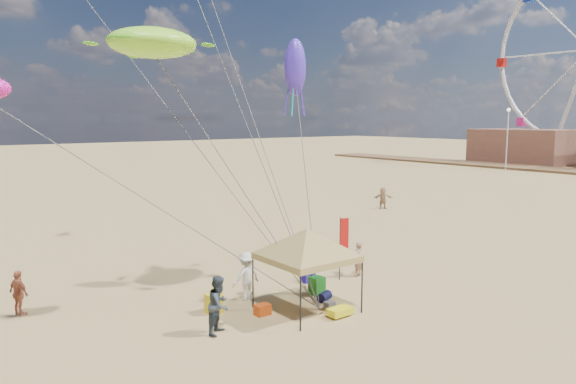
{
  "coord_description": "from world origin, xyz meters",
  "views": [
    {
      "loc": [
        -12.95,
        -13.76,
        6.89
      ],
      "look_at": [
        0.0,
        3.0,
        4.0
      ],
      "focal_mm": 33.83,
      "sensor_mm": 36.0,
      "label": 1
    }
  ],
  "objects_px": {
    "person_near_b": "(219,305)",
    "lamp_north": "(508,128)",
    "chair_green": "(317,286)",
    "chair_yellow": "(214,303)",
    "canopy_tent": "(307,232)",
    "person_far_c": "(383,198)",
    "beach_cart": "(340,311)",
    "person_far_a": "(19,293)",
    "feather_flag": "(343,238)",
    "cooler_red": "(262,310)",
    "cooler_blue": "(308,278)",
    "person_near_c": "(246,276)",
    "person_near_a": "(358,259)"
  },
  "relations": [
    {
      "from": "person_near_b",
      "to": "lamp_north",
      "type": "relative_size",
      "value": 0.23
    },
    {
      "from": "chair_green",
      "to": "chair_yellow",
      "type": "bearing_deg",
      "value": 170.93
    },
    {
      "from": "canopy_tent",
      "to": "chair_yellow",
      "type": "bearing_deg",
      "value": 146.91
    },
    {
      "from": "person_far_c",
      "to": "lamp_north",
      "type": "bearing_deg",
      "value": 49.92
    },
    {
      "from": "beach_cart",
      "to": "person_far_a",
      "type": "relative_size",
      "value": 0.55
    },
    {
      "from": "lamp_north",
      "to": "beach_cart",
      "type": "bearing_deg",
      "value": -154.46
    },
    {
      "from": "canopy_tent",
      "to": "person_far_a",
      "type": "height_order",
      "value": "canopy_tent"
    },
    {
      "from": "chair_green",
      "to": "person_far_c",
      "type": "distance_m",
      "value": 21.3
    },
    {
      "from": "chair_green",
      "to": "beach_cart",
      "type": "xyz_separation_m",
      "value": [
        -0.97,
        -2.35,
        -0.15
      ]
    },
    {
      "from": "canopy_tent",
      "to": "person_near_b",
      "type": "bearing_deg",
      "value": 178.26
    },
    {
      "from": "beach_cart",
      "to": "person_near_b",
      "type": "xyz_separation_m",
      "value": [
        -4.07,
        1.32,
        0.75
      ]
    },
    {
      "from": "canopy_tent",
      "to": "feather_flag",
      "type": "relative_size",
      "value": 2.06
    },
    {
      "from": "beach_cart",
      "to": "lamp_north",
      "type": "distance_m",
      "value": 61.62
    },
    {
      "from": "canopy_tent",
      "to": "person_far_a",
      "type": "distance_m",
      "value": 10.32
    },
    {
      "from": "lamp_north",
      "to": "cooler_red",
      "type": "bearing_deg",
      "value": -156.75
    },
    {
      "from": "cooler_red",
      "to": "cooler_blue",
      "type": "height_order",
      "value": "same"
    },
    {
      "from": "cooler_blue",
      "to": "chair_green",
      "type": "bearing_deg",
      "value": -117.37
    },
    {
      "from": "cooler_red",
      "to": "chair_yellow",
      "type": "height_order",
      "value": "chair_yellow"
    },
    {
      "from": "person_near_c",
      "to": "person_far_c",
      "type": "relative_size",
      "value": 1.13
    },
    {
      "from": "canopy_tent",
      "to": "cooler_red",
      "type": "xyz_separation_m",
      "value": [
        -1.54,
        0.58,
        -2.7
      ]
    },
    {
      "from": "person_far_c",
      "to": "person_near_a",
      "type": "bearing_deg",
      "value": -108.58
    },
    {
      "from": "beach_cart",
      "to": "person_far_a",
      "type": "distance_m",
      "value": 11.25
    },
    {
      "from": "feather_flag",
      "to": "beach_cart",
      "type": "xyz_separation_m",
      "value": [
        -3.11,
        -3.15,
        -1.64
      ]
    },
    {
      "from": "chair_yellow",
      "to": "person_near_b",
      "type": "relative_size",
      "value": 0.37
    },
    {
      "from": "canopy_tent",
      "to": "cooler_blue",
      "type": "bearing_deg",
      "value": 49.36
    },
    {
      "from": "chair_green",
      "to": "lamp_north",
      "type": "height_order",
      "value": "lamp_north"
    },
    {
      "from": "feather_flag",
      "to": "cooler_blue",
      "type": "distance_m",
      "value": 2.26
    },
    {
      "from": "canopy_tent",
      "to": "beach_cart",
      "type": "distance_m",
      "value": 3.0
    },
    {
      "from": "chair_green",
      "to": "chair_yellow",
      "type": "distance_m",
      "value": 4.32
    },
    {
      "from": "chair_yellow",
      "to": "beach_cart",
      "type": "relative_size",
      "value": 0.78
    },
    {
      "from": "cooler_blue",
      "to": "person_far_a",
      "type": "bearing_deg",
      "value": 163.4
    },
    {
      "from": "canopy_tent",
      "to": "cooler_red",
      "type": "bearing_deg",
      "value": 159.2
    },
    {
      "from": "person_near_b",
      "to": "lamp_north",
      "type": "height_order",
      "value": "lamp_north"
    },
    {
      "from": "canopy_tent",
      "to": "feather_flag",
      "type": "bearing_deg",
      "value": 28.14
    },
    {
      "from": "person_far_a",
      "to": "lamp_north",
      "type": "bearing_deg",
      "value": -94.97
    },
    {
      "from": "person_far_c",
      "to": "person_far_a",
      "type": "bearing_deg",
      "value": -131.63
    },
    {
      "from": "chair_yellow",
      "to": "person_far_c",
      "type": "relative_size",
      "value": 0.42
    },
    {
      "from": "cooler_red",
      "to": "person_far_c",
      "type": "bearing_deg",
      "value": 32.45
    },
    {
      "from": "feather_flag",
      "to": "person_far_c",
      "type": "height_order",
      "value": "feather_flag"
    },
    {
      "from": "cooler_blue",
      "to": "person_near_b",
      "type": "bearing_deg",
      "value": -156.78
    },
    {
      "from": "feather_flag",
      "to": "person_near_b",
      "type": "xyz_separation_m",
      "value": [
        -7.18,
        -1.83,
        -0.89
      ]
    },
    {
      "from": "canopy_tent",
      "to": "person_far_c",
      "type": "height_order",
      "value": "canopy_tent"
    },
    {
      "from": "chair_green",
      "to": "person_far_c",
      "type": "height_order",
      "value": "person_far_c"
    },
    {
      "from": "chair_green",
      "to": "person_far_c",
      "type": "xyz_separation_m",
      "value": [
        17.33,
        12.38,
        0.47
      ]
    },
    {
      "from": "cooler_blue",
      "to": "person_near_c",
      "type": "height_order",
      "value": "person_near_c"
    },
    {
      "from": "feather_flag",
      "to": "person_near_a",
      "type": "distance_m",
      "value": 1.39
    },
    {
      "from": "person_near_c",
      "to": "person_far_a",
      "type": "xyz_separation_m",
      "value": [
        -7.23,
        3.44,
        -0.11
      ]
    },
    {
      "from": "cooler_blue",
      "to": "person_near_a",
      "type": "bearing_deg",
      "value": -16.7
    },
    {
      "from": "feather_flag",
      "to": "person_far_a",
      "type": "distance_m",
      "value": 12.57
    },
    {
      "from": "feather_flag",
      "to": "lamp_north",
      "type": "distance_m",
      "value": 57.36
    }
  ]
}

